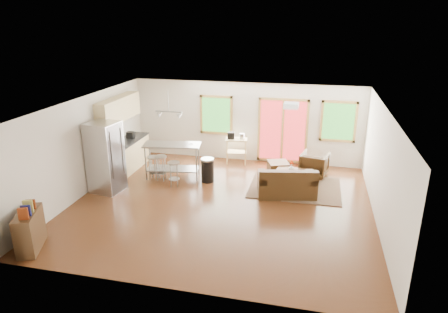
% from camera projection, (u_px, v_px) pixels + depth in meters
% --- Properties ---
extents(floor, '(7.50, 7.00, 0.02)m').
position_uv_depth(floor, '(221.00, 205.00, 10.26)').
color(floor, '#3E200F').
rests_on(floor, ground).
extents(ceiling, '(7.50, 7.00, 0.02)m').
position_uv_depth(ceiling, '(221.00, 104.00, 9.39)').
color(ceiling, white).
rests_on(ceiling, ground).
extents(back_wall, '(7.50, 0.02, 2.60)m').
position_uv_depth(back_wall, '(246.00, 122.00, 13.05)').
color(back_wall, silver).
rests_on(back_wall, ground).
extents(left_wall, '(0.02, 7.00, 2.60)m').
position_uv_depth(left_wall, '(84.00, 146.00, 10.63)').
color(left_wall, silver).
rests_on(left_wall, ground).
extents(right_wall, '(0.02, 7.00, 2.60)m').
position_uv_depth(right_wall, '(383.00, 169.00, 9.02)').
color(right_wall, silver).
rests_on(right_wall, ground).
extents(front_wall, '(7.50, 0.02, 2.60)m').
position_uv_depth(front_wall, '(172.00, 225.00, 6.60)').
color(front_wall, silver).
rests_on(front_wall, ground).
extents(window_left, '(1.10, 0.05, 1.30)m').
position_uv_depth(window_left, '(216.00, 115.00, 13.15)').
color(window_left, '#20511B').
rests_on(window_left, back_wall).
extents(french_doors, '(1.60, 0.05, 2.10)m').
position_uv_depth(french_doors, '(283.00, 131.00, 12.82)').
color(french_doors, '#A72325').
rests_on(french_doors, back_wall).
extents(window_right, '(1.10, 0.05, 1.30)m').
position_uv_depth(window_right, '(338.00, 122.00, 12.32)').
color(window_right, '#20511B').
rests_on(window_right, back_wall).
extents(rug, '(2.50, 1.93, 0.02)m').
position_uv_depth(rug, '(295.00, 188.00, 11.22)').
color(rug, '#435336').
rests_on(rug, floor).
extents(loveseat, '(1.66, 1.14, 0.81)m').
position_uv_depth(loveseat, '(287.00, 184.00, 10.67)').
color(loveseat, '#301F0E').
rests_on(loveseat, floor).
extents(coffee_table, '(0.98, 0.68, 0.36)m').
position_uv_depth(coffee_table, '(292.00, 172.00, 11.54)').
color(coffee_table, '#3E2917').
rests_on(coffee_table, floor).
extents(armchair, '(0.90, 0.87, 0.79)m').
position_uv_depth(armchair, '(314.00, 163.00, 12.00)').
color(armchair, '#301F0E').
rests_on(armchair, floor).
extents(ottoman, '(0.75, 0.75, 0.39)m').
position_uv_depth(ottoman, '(278.00, 168.00, 12.17)').
color(ottoman, '#301F0E').
rests_on(ottoman, floor).
extents(vase, '(0.20, 0.21, 0.29)m').
position_uv_depth(vase, '(291.00, 167.00, 11.38)').
color(vase, silver).
rests_on(vase, coffee_table).
extents(book, '(0.22, 0.12, 0.31)m').
position_uv_depth(book, '(309.00, 168.00, 11.17)').
color(book, maroon).
rests_on(book, coffee_table).
extents(cabinets, '(0.64, 2.24, 2.30)m').
position_uv_depth(cabinets, '(124.00, 142.00, 12.26)').
color(cabinets, '#DCC284').
rests_on(cabinets, floor).
extents(refrigerator, '(0.87, 0.85, 1.93)m').
position_uv_depth(refrigerator, '(106.00, 157.00, 10.78)').
color(refrigerator, '#B7BABC').
rests_on(refrigerator, floor).
extents(island, '(1.73, 0.92, 1.04)m').
position_uv_depth(island, '(172.00, 155.00, 11.76)').
color(island, '#B7BABC').
rests_on(island, floor).
extents(cup, '(0.15, 0.14, 0.13)m').
position_uv_depth(cup, '(191.00, 145.00, 11.65)').
color(cup, white).
rests_on(cup, island).
extents(bar_stool_a, '(0.33, 0.33, 0.70)m').
position_uv_depth(bar_stool_a, '(153.00, 162.00, 11.69)').
color(bar_stool_a, '#B7BABC').
rests_on(bar_stool_a, floor).
extents(bar_stool_b, '(0.37, 0.37, 0.74)m').
position_uv_depth(bar_stool_b, '(161.00, 162.00, 11.62)').
color(bar_stool_b, '#B7BABC').
rests_on(bar_stool_b, floor).
extents(bar_stool_c, '(0.43, 0.43, 0.73)m').
position_uv_depth(bar_stool_c, '(174.00, 168.00, 11.18)').
color(bar_stool_c, '#B7BABC').
rests_on(bar_stool_c, floor).
extents(trash_can, '(0.43, 0.43, 0.71)m').
position_uv_depth(trash_can, '(208.00, 170.00, 11.57)').
color(trash_can, black).
rests_on(trash_can, floor).
extents(kitchen_cart, '(0.76, 0.55, 1.06)m').
position_uv_depth(kitchen_cart, '(236.00, 142.00, 12.90)').
color(kitchen_cart, '#DCC284').
rests_on(kitchen_cart, floor).
extents(bookshelf, '(0.68, 1.00, 1.09)m').
position_uv_depth(bookshelf, '(30.00, 230.00, 8.16)').
color(bookshelf, '#3E2917').
rests_on(bookshelf, floor).
extents(ceiling_flush, '(0.35, 0.35, 0.12)m').
position_uv_depth(ceiling_flush, '(291.00, 106.00, 9.63)').
color(ceiling_flush, white).
rests_on(ceiling_flush, ceiling).
extents(pendant_light, '(0.80, 0.18, 0.79)m').
position_uv_depth(pendant_light, '(169.00, 115.00, 11.41)').
color(pendant_light, gray).
rests_on(pendant_light, ceiling).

